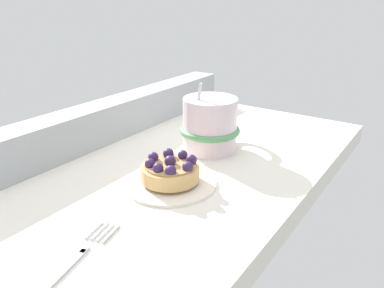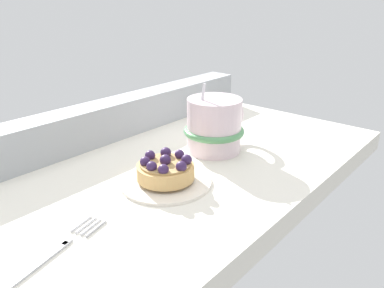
{
  "view_description": "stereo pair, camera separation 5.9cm",
  "coord_description": "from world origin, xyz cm",
  "px_view_note": "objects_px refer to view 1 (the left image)",
  "views": [
    {
      "loc": [
        -41.45,
        -33.23,
        25.46
      ],
      "look_at": [
        3.95,
        -2.3,
        3.61
      ],
      "focal_mm": 35.8,
      "sensor_mm": 36.0,
      "label": 1
    },
    {
      "loc": [
        -37.87,
        -37.93,
        25.46
      ],
      "look_at": [
        3.95,
        -2.3,
        3.61
      ],
      "focal_mm": 35.8,
      "sensor_mm": 36.0,
      "label": 2
    }
  ],
  "objects_px": {
    "coffee_mug": "(211,125)",
    "dessert_plate": "(171,182)",
    "raspberry_tart": "(170,170)",
    "dessert_fork": "(69,265)"
  },
  "relations": [
    {
      "from": "coffee_mug",
      "to": "dessert_plate",
      "type": "bearing_deg",
      "value": -170.81
    },
    {
      "from": "dessert_plate",
      "to": "raspberry_tart",
      "type": "bearing_deg",
      "value": -112.17
    },
    {
      "from": "dessert_plate",
      "to": "coffee_mug",
      "type": "distance_m",
      "value": 0.15
    },
    {
      "from": "dessert_plate",
      "to": "dessert_fork",
      "type": "distance_m",
      "value": 0.2
    },
    {
      "from": "dessert_fork",
      "to": "dessert_plate",
      "type": "bearing_deg",
      "value": 6.63
    },
    {
      "from": "dessert_plate",
      "to": "raspberry_tart",
      "type": "xyz_separation_m",
      "value": [
        -0.0,
        -0.0,
        0.02
      ]
    },
    {
      "from": "dessert_plate",
      "to": "coffee_mug",
      "type": "relative_size",
      "value": 0.95
    },
    {
      "from": "dessert_fork",
      "to": "coffee_mug",
      "type": "bearing_deg",
      "value": 7.72
    },
    {
      "from": "raspberry_tart",
      "to": "coffee_mug",
      "type": "height_order",
      "value": "coffee_mug"
    },
    {
      "from": "raspberry_tart",
      "to": "coffee_mug",
      "type": "xyz_separation_m",
      "value": [
        0.15,
        0.02,
        0.02
      ]
    }
  ]
}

